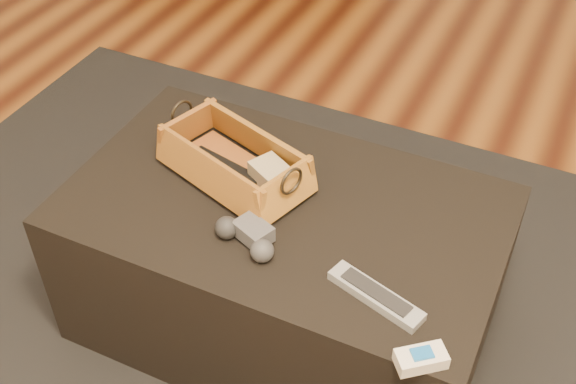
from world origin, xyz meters
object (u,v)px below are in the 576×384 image
at_px(tv_remote, 225,169).
at_px(cream_gadget, 421,359).
at_px(ottoman, 284,266).
at_px(silver_remote, 376,295).
at_px(wicker_basket, 235,163).
at_px(game_controller, 248,236).

xyz_separation_m(tv_remote, cream_gadget, (0.58, -0.31, -0.01)).
bearing_deg(ottoman, silver_remote, -31.43).
bearing_deg(ottoman, wicker_basket, 165.93).
bearing_deg(silver_remote, ottoman, 148.57).
bearing_deg(wicker_basket, game_controller, -54.66).
distance_m(ottoman, cream_gadget, 0.55).
bearing_deg(cream_gadget, silver_remote, 139.34).
relative_size(ottoman, tv_remote, 5.16).
bearing_deg(tv_remote, wicker_basket, 30.87).
bearing_deg(cream_gadget, tv_remote, 151.66).
relative_size(ottoman, silver_remote, 4.66).
distance_m(game_controller, cream_gadget, 0.45).
bearing_deg(wicker_basket, silver_remote, -26.09).
distance_m(tv_remote, silver_remote, 0.50).
bearing_deg(tv_remote, cream_gadget, -15.83).
distance_m(wicker_basket, cream_gadget, 0.64).
bearing_deg(tv_remote, ottoman, 2.64).
bearing_deg(cream_gadget, ottoman, 145.50).
distance_m(tv_remote, wicker_basket, 0.03).
bearing_deg(ottoman, tv_remote, 170.13).
relative_size(tv_remote, cream_gadget, 1.91).
xyz_separation_m(ottoman, cream_gadget, (0.41, -0.28, 0.23)).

